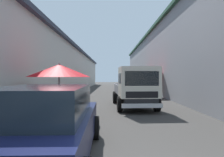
{
  "coord_description": "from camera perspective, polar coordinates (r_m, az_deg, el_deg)",
  "views": [
    {
      "loc": [
        -2.02,
        0.31,
        1.63
      ],
      "look_at": [
        12.64,
        0.25,
        1.5
      ],
      "focal_mm": 31.63,
      "sensor_mm": 36.0,
      "label": 1
    }
  ],
  "objects": [
    {
      "name": "building_left_whitewash",
      "position": [
        19.09,
        -21.56,
        2.55
      ],
      "size": [
        49.8,
        7.5,
        4.62
      ],
      "color": "beige",
      "rests_on": "ground"
    },
    {
      "name": "building_right_concrete",
      "position": [
        19.37,
        22.84,
        5.16
      ],
      "size": [
        49.8,
        7.5,
        6.4
      ],
      "color": "gray",
      "rests_on": "ground"
    },
    {
      "name": "ground",
      "position": [
        15.6,
        0.91,
        -5.47
      ],
      "size": [
        90.0,
        90.0,
        0.0
      ],
      "primitive_type": "plane",
      "color": "#3D3A38"
    },
    {
      "name": "fruit_stall_mid_lane",
      "position": [
        16.02,
        10.81,
        0.68
      ],
      "size": [
        2.12,
        2.12,
        2.29
      ],
      "color": "#9E9EA3",
      "rests_on": "ground"
    },
    {
      "name": "delivery_truck",
      "position": [
        9.92,
        6.89,
        -2.89
      ],
      "size": [
        5.01,
        2.18,
        2.08
      ],
      "color": "black",
      "rests_on": "ground"
    },
    {
      "name": "hatchback_car",
      "position": [
        4.04,
        -18.62,
        -12.23
      ],
      "size": [
        3.95,
        2.0,
        1.45
      ],
      "color": "#0F1438",
      "rests_on": "ground"
    },
    {
      "name": "fruit_stall_far_right",
      "position": [
        7.62,
        -15.13,
        0.37
      ],
      "size": [
        2.35,
        2.35,
        2.17
      ],
      "color": "#9E9EA3",
      "rests_on": "ground"
    },
    {
      "name": "vendor_by_crates",
      "position": [
        16.8,
        5.55,
        -2.08
      ],
      "size": [
        0.4,
        0.54,
        1.52
      ],
      "color": "navy",
      "rests_on": "ground"
    },
    {
      "name": "fruit_stall_near_right",
      "position": [
        20.42,
        7.09,
        1.03
      ],
      "size": [
        2.84,
        2.84,
        2.27
      ],
      "color": "#9E9EA3",
      "rests_on": "ground"
    }
  ]
}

